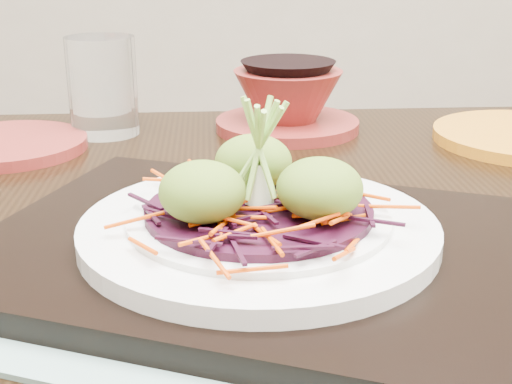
{
  "coord_description": "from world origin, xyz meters",
  "views": [
    {
      "loc": [
        -0.06,
        -0.46,
        0.98
      ],
      "look_at": [
        -0.02,
        -0.02,
        0.82
      ],
      "focal_mm": 50.0,
      "sensor_mm": 36.0,
      "label": 1
    }
  ],
  "objects": [
    {
      "name": "dining_table",
      "position": [
        -0.03,
        -0.02,
        0.67
      ],
      "size": [
        1.25,
        0.85,
        0.77
      ],
      "rotation": [
        0.0,
        0.0,
        -0.02
      ],
      "color": "black",
      "rests_on": "ground"
    },
    {
      "name": "placemat",
      "position": [
        -0.02,
        -0.04,
        0.77
      ],
      "size": [
        0.5,
        0.45,
        0.0
      ],
      "primitive_type": "cube",
      "rotation": [
        0.0,
        0.0,
        -0.41
      ],
      "color": "#7BA095",
      "rests_on": "dining_table"
    },
    {
      "name": "serving_tray",
      "position": [
        -0.02,
        -0.04,
        0.78
      ],
      "size": [
        0.43,
        0.38,
        0.02
      ],
      "primitive_type": "cube",
      "rotation": [
        0.0,
        0.0,
        -0.41
      ],
      "color": "black",
      "rests_on": "placemat"
    },
    {
      "name": "white_plate",
      "position": [
        -0.02,
        -0.04,
        0.8
      ],
      "size": [
        0.23,
        0.23,
        0.02
      ],
      "color": "white",
      "rests_on": "serving_tray"
    },
    {
      "name": "cabbage_bed",
      "position": [
        -0.02,
        -0.04,
        0.81
      ],
      "size": [
        0.15,
        0.15,
        0.01
      ],
      "primitive_type": "cylinder",
      "color": "#31091B",
      "rests_on": "white_plate"
    },
    {
      "name": "carrot_julienne",
      "position": [
        -0.02,
        -0.04,
        0.82
      ],
      "size": [
        0.18,
        0.18,
        0.01
      ],
      "primitive_type": null,
      "color": "#D24003",
      "rests_on": "cabbage_bed"
    },
    {
      "name": "guacamole_scoops",
      "position": [
        -0.02,
        -0.05,
        0.83
      ],
      "size": [
        0.13,
        0.11,
        0.04
      ],
      "color": "#527422",
      "rests_on": "cabbage_bed"
    },
    {
      "name": "scallion_garnish",
      "position": [
        -0.02,
        -0.04,
        0.85
      ],
      "size": [
        0.05,
        0.05,
        0.08
      ],
      "primitive_type": null,
      "color": "#8EC24D",
      "rests_on": "cabbage_bed"
    },
    {
      "name": "terracotta_side_plate",
      "position": [
        -0.25,
        0.24,
        0.78
      ],
      "size": [
        0.2,
        0.2,
        0.01
      ],
      "primitive_type": "cylinder",
      "rotation": [
        0.0,
        0.0,
        0.29
      ],
      "color": "maroon",
      "rests_on": "dining_table"
    },
    {
      "name": "water_glass",
      "position": [
        -0.16,
        0.3,
        0.83
      ],
      "size": [
        0.08,
        0.08,
        0.1
      ],
      "primitive_type": "cylinder",
      "rotation": [
        0.0,
        0.0,
        0.15
      ],
      "color": "white",
      "rests_on": "dining_table"
    },
    {
      "name": "terracotta_bowl_set",
      "position": [
        0.04,
        0.3,
        0.8
      ],
      "size": [
        0.2,
        0.2,
        0.07
      ],
      "rotation": [
        0.0,
        0.0,
        0.35
      ],
      "color": "maroon",
      "rests_on": "dining_table"
    }
  ]
}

